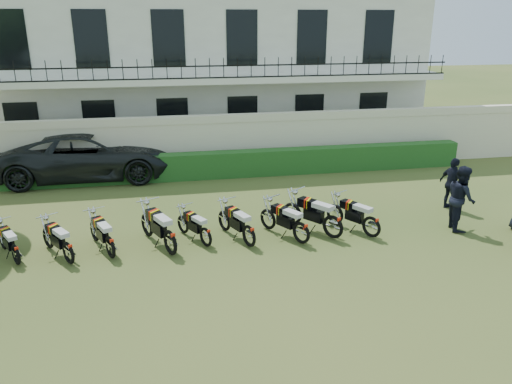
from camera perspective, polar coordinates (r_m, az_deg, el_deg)
ground at (r=12.88m, az=-1.03°, el=-7.87°), size 100.00×100.00×0.00m
perimeter_wall at (r=19.96m, az=-4.89°, el=5.58°), size 30.00×0.35×2.30m
hedge at (r=19.48m, az=-1.66°, el=3.26°), size 18.00×0.60×1.00m
building at (r=25.42m, az=-6.49°, el=14.28°), size 20.40×9.60×7.40m
motorcycle_1 at (r=13.84m, az=-25.82°, el=-5.96°), size 0.91×1.51×0.92m
motorcycle_2 at (r=13.35m, az=-20.71°, el=-5.98°), size 1.08×1.58×1.00m
motorcycle_3 at (r=13.32m, az=-16.36°, el=-5.51°), size 0.89×1.73×1.01m
motorcycle_4 at (r=13.11m, az=-9.80°, el=-5.06°), size 1.04×1.97×1.16m
motorcycle_5 at (r=13.51m, az=-5.78°, el=-4.62°), size 0.90×1.51×0.92m
motorcycle_6 at (r=13.40m, az=-0.81°, el=-4.46°), size 0.90×1.79×1.04m
motorcycle_7 at (r=13.63m, az=5.21°, el=-4.08°), size 1.09×1.71×1.06m
motorcycle_8 at (r=14.03m, az=8.82°, el=-3.32°), size 1.35×1.78×1.16m
motorcycle_9 at (r=14.33m, az=13.10°, el=-3.34°), size 1.09×1.69×1.05m
suv at (r=20.23m, az=-18.50°, el=4.06°), size 6.53×3.03×1.81m
officer_4 at (r=15.57m, az=22.39°, el=-0.64°), size 0.91×1.06×1.91m
officer_5 at (r=17.15m, az=21.54°, el=0.86°), size 0.69×1.07×1.70m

